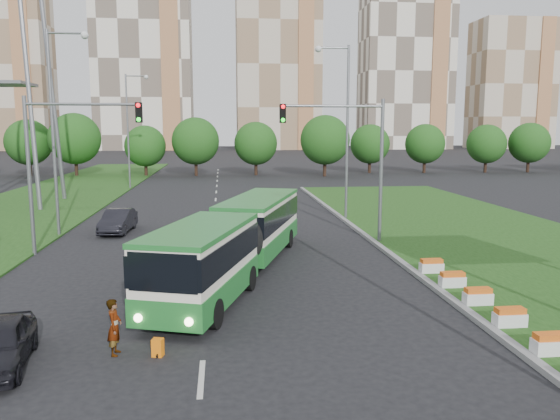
{
  "coord_description": "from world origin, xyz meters",
  "views": [
    {
      "loc": [
        -2.38,
        -19.45,
        6.42
      ],
      "look_at": [
        0.31,
        5.82,
        2.6
      ],
      "focal_mm": 35.0,
      "sensor_mm": 36.0,
      "label": 1
    }
  ],
  "objects": [
    {
      "name": "ground",
      "position": [
        0.0,
        0.0,
        0.0
      ],
      "size": [
        360.0,
        360.0,
        0.0
      ],
      "primitive_type": "plane",
      "color": "black",
      "rests_on": "ground"
    },
    {
      "name": "grass_median",
      "position": [
        13.0,
        8.0,
        0.07
      ],
      "size": [
        14.0,
        60.0,
        0.15
      ],
      "primitive_type": "cube",
      "color": "#1B4313",
      "rests_on": "ground"
    },
    {
      "name": "median_kerb",
      "position": [
        6.05,
        8.0,
        0.09
      ],
      "size": [
        0.3,
        60.0,
        0.18
      ],
      "primitive_type": "cube",
      "color": "gray",
      "rests_on": "ground"
    },
    {
      "name": "left_verge",
      "position": [
        -18.0,
        25.0,
        0.05
      ],
      "size": [
        12.0,
        110.0,
        0.1
      ],
      "primitive_type": "cube",
      "color": "#1B4313",
      "rests_on": "ground"
    },
    {
      "name": "lane_markings",
      "position": [
        -3.0,
        20.0,
        0.0
      ],
      "size": [
        0.2,
        100.0,
        0.01
      ],
      "primitive_type": null,
      "color": "beige",
      "rests_on": "ground"
    },
    {
      "name": "flower_planters",
      "position": [
        6.7,
        -2.5,
        0.45
      ],
      "size": [
        1.1,
        11.5,
        0.6
      ],
      "primitive_type": null,
      "color": "silver",
      "rests_on": "grass_median"
    },
    {
      "name": "traffic_mast_median",
      "position": [
        4.78,
        10.0,
        5.35
      ],
      "size": [
        5.76,
        0.32,
        8.0
      ],
      "color": "slate",
      "rests_on": "ground"
    },
    {
      "name": "traffic_mast_left",
      "position": [
        -10.38,
        9.0,
        5.35
      ],
      "size": [
        5.76,
        0.32,
        8.0
      ],
      "color": "slate",
      "rests_on": "ground"
    },
    {
      "name": "street_lamps",
      "position": [
        -3.0,
        10.0,
        6.0
      ],
      "size": [
        36.0,
        60.0,
        12.0
      ],
      "primitive_type": null,
      "color": "slate",
      "rests_on": "ground"
    },
    {
      "name": "tree_line",
      "position": [
        10.0,
        55.0,
        4.5
      ],
      "size": [
        120.0,
        8.0,
        9.0
      ],
      "primitive_type": null,
      "color": "#1B4813",
      "rests_on": "ground"
    },
    {
      "name": "apartment_tower_west",
      "position": [
        -65.0,
        150.0,
        24.0
      ],
      "size": [
        26.0,
        15.0,
        48.0
      ],
      "primitive_type": "cube",
      "color": "beige",
      "rests_on": "ground"
    },
    {
      "name": "apartment_tower_cwest",
      "position": [
        -25.0,
        150.0,
        26.0
      ],
      "size": [
        28.0,
        15.0,
        52.0
      ],
      "primitive_type": "cube",
      "color": "#EEE5CF",
      "rests_on": "ground"
    },
    {
      "name": "apartment_tower_ceast",
      "position": [
        15.0,
        150.0,
        25.0
      ],
      "size": [
        25.0,
        15.0,
        50.0
      ],
      "primitive_type": "cube",
      "color": "beige",
      "rests_on": "ground"
    },
    {
      "name": "apartment_tower_east",
      "position": [
        55.0,
        150.0,
        23.5
      ],
      "size": [
        27.0,
        15.0,
        47.0
      ],
      "primitive_type": "cube",
      "color": "#EEE5CF",
      "rests_on": "ground"
    },
    {
      "name": "midrise_east",
      "position": [
        90.0,
        150.0,
        20.0
      ],
      "size": [
        24.0,
        14.0,
        40.0
      ],
      "primitive_type": "cube",
      "color": "beige",
      "rests_on": "ground"
    },
    {
      "name": "articulated_bus",
      "position": [
        -1.97,
        4.09,
        1.6
      ],
      "size": [
        2.47,
        15.85,
        2.61
      ],
      "rotation": [
        0.0,
        0.0,
        -0.31
      ],
      "color": "white",
      "rests_on": "ground"
    },
    {
      "name": "car_left_far",
      "position": [
        -8.86,
        14.79,
        0.71
      ],
      "size": [
        1.8,
        4.42,
        1.43
      ],
      "primitive_type": "imported",
      "rotation": [
        0.0,
        0.0,
        -0.07
      ],
      "color": "black",
      "rests_on": "ground"
    },
    {
      "name": "pedestrian",
      "position": [
        -5.5,
        -4.19,
        0.82
      ],
      "size": [
        0.42,
        0.61,
        1.64
      ],
      "primitive_type": "imported",
      "rotation": [
        0.0,
        0.0,
        1.53
      ],
      "color": "gray",
      "rests_on": "ground"
    },
    {
      "name": "shopping_trolley",
      "position": [
        -4.28,
        -4.45,
        0.25
      ],
      "size": [
        0.3,
        0.32,
        0.51
      ],
      "rotation": [
        0.0,
        0.0,
        -0.25
      ],
      "color": "orange",
      "rests_on": "ground"
    }
  ]
}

